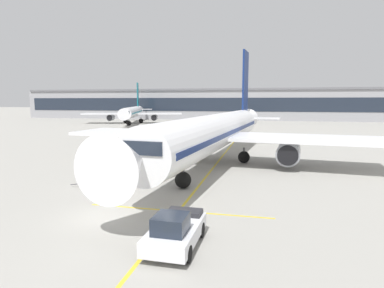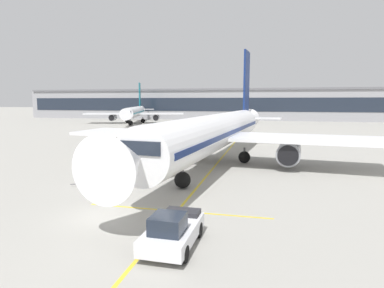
% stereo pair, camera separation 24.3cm
% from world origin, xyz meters
% --- Properties ---
extents(ground_plane, '(600.00, 600.00, 0.00)m').
position_xyz_m(ground_plane, '(0.00, 0.00, 0.00)').
color(ground_plane, '#9E9B93').
extents(parked_airplane, '(35.15, 44.78, 14.85)m').
position_xyz_m(parked_airplane, '(4.44, 18.39, 3.56)').
color(parked_airplane, white).
rests_on(parked_airplane, ground).
extents(belt_loader, '(5.28, 3.98, 2.61)m').
position_xyz_m(belt_loader, '(0.03, 10.66, 0.81)').
color(belt_loader, silver).
rests_on(belt_loader, ground).
extents(baggage_cart_lead, '(2.69, 2.46, 1.91)m').
position_xyz_m(baggage_cart_lead, '(-2.04, 7.66, 1.00)').
color(baggage_cart_lead, '#515156').
rests_on(baggage_cart_lead, ground).
extents(baggage_cart_second, '(2.69, 2.46, 1.91)m').
position_xyz_m(baggage_cart_second, '(-4.30, 6.45, 1.00)').
color(baggage_cart_second, '#515156').
rests_on(baggage_cart_second, ground).
extents(pushback_tug, '(2.19, 4.44, 1.83)m').
position_xyz_m(pushback_tug, '(5.59, -3.17, 0.83)').
color(pushback_tug, silver).
rests_on(pushback_tug, ground).
extents(ground_crew_by_loader, '(0.32, 0.56, 1.74)m').
position_xyz_m(ground_crew_by_loader, '(-2.05, 10.32, 1.00)').
color(ground_crew_by_loader, black).
rests_on(ground_crew_by_loader, ground).
extents(ground_crew_by_carts, '(0.39, 0.51, 1.74)m').
position_xyz_m(ground_crew_by_carts, '(-2.44, 7.80, 1.00)').
color(ground_crew_by_carts, black).
rests_on(ground_crew_by_carts, ground).
extents(ground_crew_marshaller, '(0.33, 0.56, 1.74)m').
position_xyz_m(ground_crew_marshaller, '(-0.45, 10.24, 1.00)').
color(ground_crew_marshaller, black).
rests_on(ground_crew_marshaller, ground).
extents(safety_cone_engine_keepout, '(0.56, 0.56, 0.64)m').
position_xyz_m(safety_cone_engine_keepout, '(-1.19, 14.44, 0.31)').
color(safety_cone_engine_keepout, black).
rests_on(safety_cone_engine_keepout, ground).
extents(safety_cone_wingtip, '(0.54, 0.54, 0.62)m').
position_xyz_m(safety_cone_wingtip, '(-1.95, 18.31, 0.30)').
color(safety_cone_wingtip, black).
rests_on(safety_cone_wingtip, ground).
extents(apron_guidance_line_lead_in, '(0.20, 110.00, 0.01)m').
position_xyz_m(apron_guidance_line_lead_in, '(4.41, 17.57, 0.00)').
color(apron_guidance_line_lead_in, yellow).
rests_on(apron_guidance_line_lead_in, ground).
extents(apron_guidance_line_stop_bar, '(12.00, 0.20, 0.01)m').
position_xyz_m(apron_guidance_line_stop_bar, '(4.36, 1.79, 0.00)').
color(apron_guidance_line_stop_bar, yellow).
rests_on(apron_guidance_line_stop_bar, ground).
extents(terminal_building, '(148.47, 18.71, 11.46)m').
position_xyz_m(terminal_building, '(-11.98, 109.03, 5.68)').
color(terminal_building, '#939399').
rests_on(terminal_building, ground).
extents(distant_airplane, '(30.98, 38.39, 13.36)m').
position_xyz_m(distant_airplane, '(-30.99, 77.68, 3.41)').
color(distant_airplane, white).
rests_on(distant_airplane, ground).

